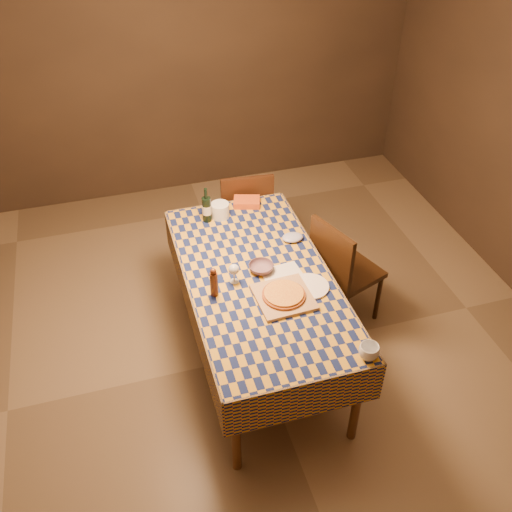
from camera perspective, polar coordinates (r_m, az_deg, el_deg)
name	(u,v)px	position (r m, az deg, el deg)	size (l,w,h in m)	color
room	(258,202)	(3.39, 0.24, 5.43)	(5.00, 5.10, 2.70)	brown
dining_table	(258,285)	(3.79, 0.21, -2.89)	(0.94, 1.84, 0.77)	brown
cutting_board	(284,297)	(3.57, 2.78, -4.12)	(0.34, 0.34, 0.02)	#AA7D4F
pizza	(284,294)	(3.56, 2.79, -3.84)	(0.32, 0.32, 0.03)	brown
pepper_mill	(214,283)	(3.55, -4.23, -2.69)	(0.06, 0.06, 0.21)	#4C2311
bowl	(261,268)	(3.76, 0.51, -1.18)	(0.16, 0.16, 0.05)	#674B56
wine_glass	(234,270)	(3.63, -2.22, -1.41)	(0.07, 0.07, 0.14)	silver
wine_bottle	(207,209)	(4.19, -4.95, 4.73)	(0.07, 0.07, 0.27)	black
deli_tub	(220,210)	(4.25, -3.61, 4.58)	(0.14, 0.14, 0.11)	silver
takeout_container	(247,202)	(4.39, -0.93, 5.42)	(0.20, 0.14, 0.05)	#B44617
white_plate	(310,286)	(3.67, 5.40, -3.04)	(0.25, 0.25, 0.01)	white
tumbler	(369,352)	(3.27, 11.23, -9.38)	(0.12, 0.12, 0.09)	white
flour_patch	(282,275)	(3.75, 2.67, -1.86)	(0.26, 0.20, 0.00)	silver
flour_bag	(293,237)	(4.04, 3.67, 1.88)	(0.15, 0.11, 0.04)	#9BA0C6
chair_far	(245,213)	(4.75, -1.08, 4.35)	(0.46, 0.47, 0.93)	black
chair_right	(340,268)	(4.23, 8.44, -1.22)	(0.55, 0.54, 0.93)	black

